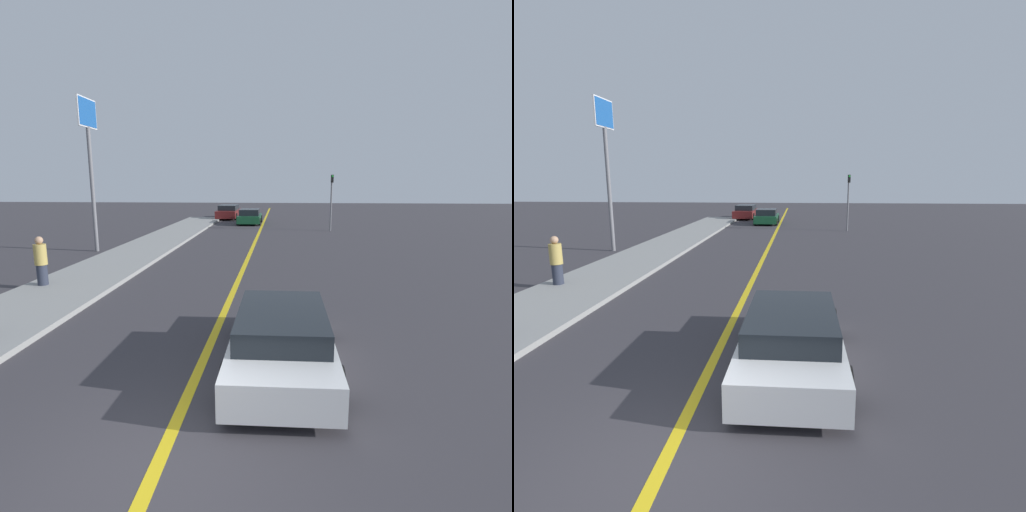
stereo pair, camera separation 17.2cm
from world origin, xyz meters
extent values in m
plane|color=#38353A|center=(0.00, 0.00, 0.00)|extent=(120.00, 120.00, 0.00)
cube|color=gold|center=(0.00, 18.00, 0.00)|extent=(0.20, 60.00, 0.01)
cube|color=gray|center=(-5.64, 16.74, 0.08)|extent=(3.12, 33.47, 0.15)
cube|color=silver|center=(1.62, 3.27, 0.50)|extent=(1.91, 4.80, 0.62)
cube|color=black|center=(1.62, 3.03, 1.02)|extent=(1.68, 2.64, 0.43)
cylinder|color=black|center=(0.71, 4.76, 0.35)|extent=(0.22, 0.70, 0.69)
cylinder|color=black|center=(2.51, 4.76, 0.35)|extent=(0.22, 0.70, 0.69)
cylinder|color=black|center=(0.72, 1.78, 0.35)|extent=(0.22, 0.70, 0.69)
cylinder|color=black|center=(2.52, 1.79, 0.35)|extent=(0.22, 0.70, 0.69)
cube|color=#144728|center=(-1.11, 29.25, 0.46)|extent=(1.85, 3.93, 0.58)
cube|color=black|center=(-1.11, 29.05, 1.01)|extent=(1.62, 2.16, 0.50)
cylinder|color=black|center=(-1.97, 30.47, 0.31)|extent=(0.22, 0.62, 0.62)
cylinder|color=black|center=(-0.24, 30.46, 0.31)|extent=(0.22, 0.62, 0.62)
cylinder|color=black|center=(-1.98, 28.04, 0.31)|extent=(0.22, 0.62, 0.62)
cylinder|color=black|center=(-0.25, 28.03, 0.31)|extent=(0.22, 0.62, 0.62)
cube|color=maroon|center=(-3.45, 33.60, 0.52)|extent=(2.02, 4.55, 0.67)
cube|color=black|center=(-3.45, 33.38, 1.08)|extent=(1.72, 2.52, 0.47)
cylinder|color=black|center=(-4.28, 35.02, 0.33)|extent=(0.25, 0.67, 0.66)
cylinder|color=black|center=(-2.52, 34.96, 0.33)|extent=(0.25, 0.67, 0.66)
cylinder|color=black|center=(-4.39, 32.25, 0.33)|extent=(0.25, 0.67, 0.66)
cylinder|color=black|center=(-2.63, 32.18, 0.33)|extent=(0.25, 0.67, 0.66)
cylinder|color=#282D3D|center=(-6.51, 8.39, 0.50)|extent=(0.34, 0.34, 0.70)
cylinder|color=tan|center=(-6.51, 8.39, 1.20)|extent=(0.40, 0.40, 0.70)
sphere|color=tan|center=(-6.51, 8.39, 1.69)|extent=(0.26, 0.26, 0.26)
cylinder|color=slate|center=(5.12, 24.91, 2.01)|extent=(0.12, 0.12, 4.01)
cube|color=black|center=(5.12, 24.73, 3.74)|extent=(0.18, 0.18, 0.55)
sphere|color=green|center=(5.12, 24.64, 3.90)|extent=(0.14, 0.14, 0.14)
cylinder|color=slate|center=(-8.04, 15.66, 3.13)|extent=(0.20, 0.20, 6.26)
cube|color=silver|center=(-8.04, 15.66, 6.90)|extent=(0.08, 1.86, 1.41)
cube|color=#19519E|center=(-8.04, 15.66, 6.90)|extent=(0.12, 1.74, 1.29)
camera|label=1|loc=(1.59, -4.30, 3.69)|focal=28.00mm
camera|label=2|loc=(1.77, -4.28, 3.69)|focal=28.00mm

